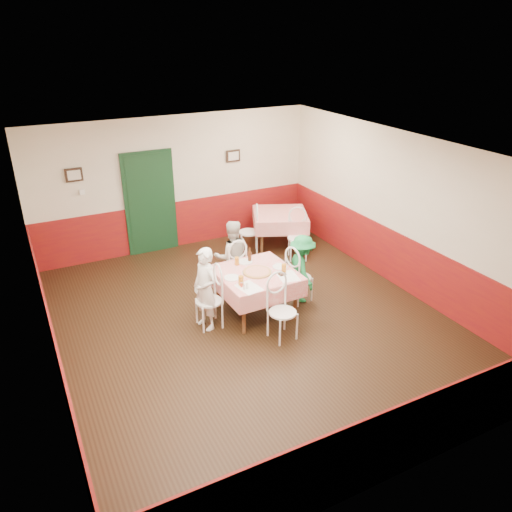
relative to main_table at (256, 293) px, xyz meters
name	(u,v)px	position (x,y,z in m)	size (l,w,h in m)	color
floor	(251,320)	(-0.19, -0.19, -0.38)	(7.00, 7.00, 0.00)	black
ceiling	(250,151)	(-0.19, -0.19, 2.42)	(7.00, 7.00, 0.00)	white
back_wall	(176,183)	(-0.19, 3.31, 1.02)	(6.00, 0.10, 2.80)	beige
front_wall	(412,371)	(-0.19, -3.69, 1.02)	(6.00, 0.10, 2.80)	beige
left_wall	(41,285)	(-3.19, -0.19, 1.02)	(0.10, 7.00, 2.80)	beige
right_wall	(402,212)	(2.81, -0.19, 1.02)	(0.10, 7.00, 2.80)	beige
wainscot_back	(179,224)	(-0.19, 3.29, 0.12)	(6.00, 0.03, 1.00)	maroon
wainscot_front	(400,440)	(-0.19, -3.68, 0.12)	(6.00, 0.03, 1.00)	maroon
wainscot_left	(54,343)	(-3.18, -0.19, 0.12)	(0.03, 7.00, 1.00)	maroon
wainscot_right	(395,258)	(2.79, -0.19, 0.12)	(0.03, 7.00, 1.00)	maroon
door	(150,204)	(-0.79, 3.26, 0.68)	(0.96, 0.06, 2.10)	black
picture_left	(74,175)	(-2.19, 3.26, 1.48)	(0.32, 0.03, 0.26)	black
picture_right	(233,156)	(1.11, 3.26, 1.48)	(0.32, 0.03, 0.26)	black
thermostat	(82,192)	(-2.09, 3.26, 1.12)	(0.10, 0.03, 0.10)	white
main_table	(256,293)	(0.00, 0.00, 0.00)	(1.22, 1.22, 0.77)	red
second_table	(280,229)	(1.74, 2.28, 0.00)	(1.12, 1.12, 0.77)	red
chair_left	(209,301)	(-0.85, -0.02, 0.08)	(0.42, 0.42, 0.90)	white
chair_right	(299,278)	(0.85, 0.02, 0.08)	(0.42, 0.42, 0.90)	white
chair_far	(233,269)	(-0.02, 0.85, 0.08)	(0.42, 0.42, 0.90)	white
chair_near	(283,312)	(0.02, -0.85, 0.08)	(0.42, 0.42, 0.90)	white
chair_second_a	(249,232)	(0.99, 2.28, 0.08)	(0.42, 0.42, 0.90)	white
chair_second_b	(298,238)	(1.74, 1.53, 0.08)	(0.42, 0.42, 0.90)	white
pizza	(257,272)	(0.01, -0.02, 0.40)	(0.46, 0.46, 0.03)	#B74723
plate_left	(232,278)	(-0.44, -0.01, 0.39)	(0.25, 0.25, 0.01)	white
plate_right	(280,267)	(0.44, -0.02, 0.39)	(0.25, 0.25, 0.01)	white
plate_far	(245,262)	(0.01, 0.42, 0.39)	(0.25, 0.25, 0.01)	white
glass_a	(241,281)	(-0.41, -0.29, 0.46)	(0.08, 0.08, 0.15)	#BF7219
glass_b	(284,268)	(0.40, -0.21, 0.46)	(0.08, 0.08, 0.14)	#BF7219
glass_c	(237,261)	(-0.16, 0.39, 0.45)	(0.07, 0.07, 0.14)	#BF7219
beer_bottle	(250,255)	(0.09, 0.42, 0.50)	(0.06, 0.06, 0.23)	#381C0A
shaker_a	(244,287)	(-0.43, -0.44, 0.43)	(0.04, 0.04, 0.09)	silver
shaker_b	(247,286)	(-0.38, -0.44, 0.43)	(0.04, 0.04, 0.09)	silver
shaker_c	(242,284)	(-0.43, -0.35, 0.43)	(0.04, 0.04, 0.09)	#B23319
menu_left	(249,288)	(-0.34, -0.42, 0.39)	(0.30, 0.40, 0.00)	white
menu_right	(288,276)	(0.39, -0.36, 0.39)	(0.30, 0.40, 0.00)	white
wallet	(282,274)	(0.33, -0.27, 0.40)	(0.11, 0.09, 0.02)	black
diner_left	(205,289)	(-0.90, -0.02, 0.31)	(0.50, 0.33, 1.36)	gray
diner_far	(232,256)	(-0.02, 0.90, 0.30)	(0.65, 0.51, 1.35)	gray
diner_right	(302,269)	(0.90, 0.02, 0.23)	(0.79, 0.45, 1.22)	gray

